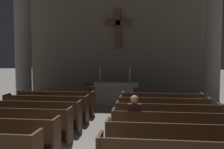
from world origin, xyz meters
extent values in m
cube|color=#422B19|center=(-2.01, 1.24, 0.20)|extent=(2.81, 0.04, 0.40)
cube|color=#422B19|center=(-0.57, 1.04, 0.47)|extent=(0.06, 0.50, 0.95)
cube|color=#422B19|center=(-2.01, 2.12, 0.42)|extent=(2.81, 0.40, 0.05)
cube|color=#422B19|center=(-2.01, 1.90, 0.70)|extent=(2.81, 0.05, 0.50)
cube|color=#422B19|center=(-2.01, 2.30, 0.20)|extent=(2.81, 0.04, 0.40)
cube|color=#422B19|center=(-0.57, 2.10, 0.47)|extent=(0.06, 0.50, 0.95)
cube|color=#422B19|center=(-2.01, 3.18, 0.42)|extent=(2.81, 0.40, 0.05)
cube|color=#422B19|center=(-2.01, 2.96, 0.70)|extent=(2.81, 0.05, 0.50)
cube|color=#422B19|center=(-2.01, 3.36, 0.20)|extent=(2.81, 0.04, 0.40)
cube|color=#422B19|center=(-0.57, 3.16, 0.47)|extent=(0.06, 0.50, 0.95)
cube|color=#422B19|center=(-2.01, 4.24, 0.42)|extent=(2.81, 0.40, 0.05)
cube|color=#422B19|center=(-2.01, 4.02, 0.70)|extent=(2.81, 0.05, 0.50)
cube|color=#422B19|center=(-2.01, 4.42, 0.20)|extent=(2.81, 0.04, 0.40)
cube|color=#422B19|center=(-0.57, 4.22, 0.47)|extent=(0.06, 0.50, 0.95)
cube|color=#422B19|center=(-3.44, 4.22, 0.47)|extent=(0.06, 0.50, 0.95)
cube|color=#422B19|center=(-2.01, 5.30, 0.42)|extent=(2.81, 0.40, 0.05)
cube|color=#422B19|center=(-2.01, 5.08, 0.70)|extent=(2.81, 0.05, 0.50)
cube|color=#422B19|center=(-2.01, 5.48, 0.20)|extent=(2.81, 0.04, 0.40)
cube|color=#422B19|center=(-0.57, 5.28, 0.47)|extent=(0.06, 0.50, 0.95)
cube|color=#422B19|center=(-3.44, 5.28, 0.47)|extent=(0.06, 0.50, 0.95)
cube|color=#422B19|center=(2.01, 1.06, 0.42)|extent=(2.81, 0.40, 0.05)
cube|color=#422B19|center=(2.01, 0.84, 0.70)|extent=(2.81, 0.05, 0.50)
cube|color=#422B19|center=(0.57, 1.04, 0.47)|extent=(0.06, 0.50, 0.95)
cube|color=#422B19|center=(2.01, 2.12, 0.42)|extent=(2.81, 0.40, 0.05)
cube|color=#422B19|center=(2.01, 1.90, 0.70)|extent=(2.81, 0.05, 0.50)
cube|color=#422B19|center=(2.01, 2.30, 0.20)|extent=(2.81, 0.04, 0.40)
cube|color=#422B19|center=(0.57, 2.10, 0.47)|extent=(0.06, 0.50, 0.95)
cube|color=#422B19|center=(2.01, 3.18, 0.42)|extent=(2.81, 0.40, 0.05)
cube|color=#422B19|center=(2.01, 2.96, 0.70)|extent=(2.81, 0.05, 0.50)
cube|color=#422B19|center=(2.01, 3.36, 0.20)|extent=(2.81, 0.04, 0.40)
cube|color=#422B19|center=(0.57, 3.16, 0.47)|extent=(0.06, 0.50, 0.95)
cube|color=#422B19|center=(3.44, 3.16, 0.47)|extent=(0.06, 0.50, 0.95)
cube|color=#422B19|center=(2.01, 4.24, 0.42)|extent=(2.81, 0.40, 0.05)
cube|color=#422B19|center=(2.01, 4.02, 0.70)|extent=(2.81, 0.05, 0.50)
cube|color=#422B19|center=(2.01, 4.42, 0.20)|extent=(2.81, 0.04, 0.40)
cube|color=#422B19|center=(0.57, 4.22, 0.47)|extent=(0.06, 0.50, 0.95)
cube|color=#422B19|center=(3.44, 4.22, 0.47)|extent=(0.06, 0.50, 0.95)
cube|color=#422B19|center=(2.01, 5.30, 0.42)|extent=(2.81, 0.40, 0.05)
cube|color=#422B19|center=(2.01, 5.08, 0.70)|extent=(2.81, 0.05, 0.50)
cube|color=#422B19|center=(2.01, 5.48, 0.20)|extent=(2.81, 0.04, 0.40)
cube|color=#422B19|center=(0.57, 5.28, 0.47)|extent=(0.06, 0.50, 0.95)
cube|color=#422B19|center=(3.44, 5.28, 0.47)|extent=(0.06, 0.50, 0.95)
cube|color=gray|center=(-4.23, 7.24, 0.10)|extent=(1.01, 1.01, 0.20)
cylinder|color=gray|center=(-4.23, 7.24, 3.04)|extent=(0.72, 0.72, 6.07)
cube|color=gray|center=(4.23, 7.24, 0.10)|extent=(1.01, 1.01, 0.20)
cylinder|color=gray|center=(4.23, 7.24, 3.04)|extent=(0.72, 0.72, 6.07)
cube|color=#A8A399|center=(0.00, 7.78, 0.44)|extent=(1.76, 0.72, 0.88)
cube|color=#A8A399|center=(0.00, 7.78, 0.94)|extent=(2.20, 0.90, 0.12)
cube|color=silver|center=(0.00, 7.78, 1.00)|extent=(2.09, 0.86, 0.01)
cylinder|color=#B79338|center=(-0.70, 7.78, 1.02)|extent=(0.16, 0.16, 0.02)
cylinder|color=#B79338|center=(-0.70, 7.78, 1.21)|extent=(0.07, 0.07, 0.41)
cylinder|color=silver|center=(-0.70, 7.78, 1.58)|extent=(0.04, 0.04, 0.33)
cylinder|color=#B79338|center=(0.70, 7.78, 1.02)|extent=(0.16, 0.16, 0.02)
cylinder|color=#B79338|center=(0.70, 7.78, 1.21)|extent=(0.07, 0.07, 0.41)
cylinder|color=silver|center=(0.70, 7.78, 1.58)|extent=(0.04, 0.04, 0.33)
cube|color=#706656|center=(0.00, 9.66, 3.35)|extent=(9.63, 0.25, 6.70)
cube|color=brown|center=(0.00, 9.41, 3.69)|extent=(0.25, 0.25, 2.09)
cube|color=brown|center=(0.00, 9.41, 4.00)|extent=(1.34, 0.25, 0.25)
cylinder|color=#422B19|center=(-1.00, 6.58, 0.02)|extent=(0.36, 0.36, 0.04)
cylinder|color=#422B19|center=(-1.00, 6.58, 0.53)|extent=(0.10, 0.10, 1.05)
cube|color=#422B19|center=(-1.00, 6.58, 1.08)|extent=(0.44, 0.31, 0.15)
cube|color=#26262B|center=(1.10, 2.30, 0.23)|extent=(0.24, 0.14, 0.45)
cube|color=#26262B|center=(1.10, 2.17, 0.51)|extent=(0.28, 0.36, 0.12)
cube|color=#381919|center=(1.10, 2.04, 0.84)|extent=(0.32, 0.20, 0.54)
sphere|color=tan|center=(1.10, 2.04, 1.22)|extent=(0.20, 0.20, 0.20)
camera|label=1|loc=(1.30, -4.41, 2.30)|focal=42.08mm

